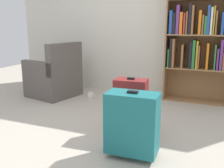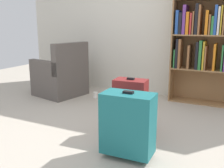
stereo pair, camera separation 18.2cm
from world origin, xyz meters
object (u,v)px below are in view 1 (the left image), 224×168
armchair (55,77)px  mug (90,95)px  bookshelf (205,27)px  suitcase_dark_red (131,105)px  suitcase_teal (132,123)px

armchair → mug: bearing=9.8°
bookshelf → armchair: bearing=-165.4°
suitcase_dark_red → suitcase_teal: suitcase_dark_red is taller
bookshelf → suitcase_teal: bearing=-101.6°
mug → suitcase_teal: suitcase_teal is taller
mug → suitcase_dark_red: 1.55m
bookshelf → mug: (-1.67, -0.49, -1.09)m
suitcase_dark_red → mug: bearing=134.3°
armchair → mug: (0.61, 0.10, -0.27)m
armchair → mug: 0.67m
mug → suitcase_dark_red: bearing=-45.7°
bookshelf → suitcase_dark_red: bookshelf is taller
armchair → mug: armchair is taller
mug → suitcase_teal: size_ratio=0.19×
mug → bookshelf: bearing=16.3°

